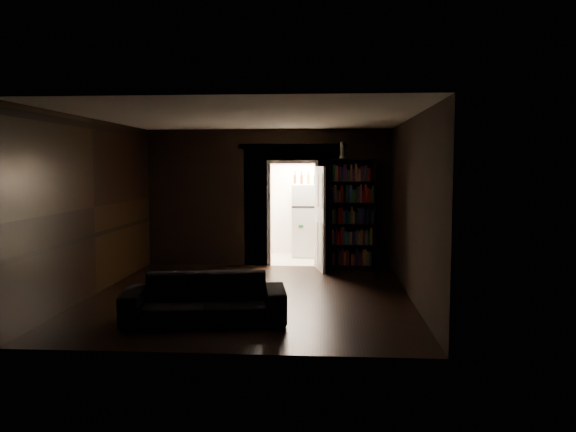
% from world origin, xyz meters
% --- Properties ---
extents(ground, '(5.50, 5.50, 0.00)m').
position_xyz_m(ground, '(0.00, 0.00, 0.00)').
color(ground, black).
rests_on(ground, ground).
extents(room_walls, '(5.02, 5.61, 2.84)m').
position_xyz_m(room_walls, '(-0.01, 1.07, 1.68)').
color(room_walls, black).
rests_on(room_walls, ground).
extents(kitchen_alcove, '(2.20, 1.80, 2.60)m').
position_xyz_m(kitchen_alcove, '(0.50, 3.87, 1.21)').
color(kitchen_alcove, beige).
rests_on(kitchen_alcove, ground).
extents(sofa, '(2.23, 1.22, 0.81)m').
position_xyz_m(sofa, '(-0.40, -1.48, 0.41)').
color(sofa, black).
rests_on(sofa, ground).
extents(bookshelf, '(0.96, 0.59, 2.20)m').
position_xyz_m(bookshelf, '(1.70, 2.55, 1.10)').
color(bookshelf, black).
rests_on(bookshelf, ground).
extents(refrigerator, '(0.90, 0.86, 1.65)m').
position_xyz_m(refrigerator, '(0.79, 4.03, 0.82)').
color(refrigerator, white).
rests_on(refrigerator, ground).
extents(door, '(0.23, 0.84, 2.05)m').
position_xyz_m(door, '(1.06, 2.32, 1.02)').
color(door, white).
rests_on(door, ground).
extents(figurine, '(0.13, 0.13, 0.33)m').
position_xyz_m(figurine, '(1.49, 2.49, 2.37)').
color(figurine, silver).
rests_on(figurine, bookshelf).
extents(bottles, '(0.71, 0.28, 0.29)m').
position_xyz_m(bottles, '(0.70, 4.00, 1.79)').
color(bottles, black).
rests_on(bottles, refrigerator).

